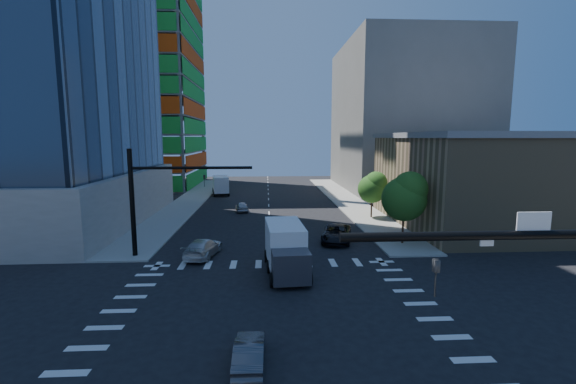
{
  "coord_description": "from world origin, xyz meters",
  "views": [
    {
      "loc": [
        -0.32,
        -20.75,
        10.02
      ],
      "look_at": [
        1.31,
        8.0,
        5.96
      ],
      "focal_mm": 24.0,
      "sensor_mm": 36.0,
      "label": 1
    }
  ],
  "objects": [
    {
      "name": "tree_south",
      "position": [
        12.63,
        13.9,
        4.69
      ],
      "size": [
        4.16,
        4.16,
        6.82
      ],
      "color": "#382316",
      "rests_on": "sidewalk_ne"
    },
    {
      "name": "road_markings",
      "position": [
        0.0,
        0.0,
        0.01
      ],
      "size": [
        20.0,
        20.0,
        0.01
      ],
      "primitive_type": "cube",
      "color": "silver",
      "rests_on": "ground"
    },
    {
      "name": "car_nb_far",
      "position": [
        6.45,
        15.38,
        0.79
      ],
      "size": [
        3.94,
        6.18,
        1.59
      ],
      "primitive_type": "imported",
      "rotation": [
        0.0,
        0.0,
        -0.24
      ],
      "color": "black",
      "rests_on": "ground"
    },
    {
      "name": "box_truck_far",
      "position": [
        -8.5,
        47.76,
        1.47
      ],
      "size": [
        3.74,
        6.7,
        3.32
      ],
      "rotation": [
        0.0,
        0.0,
        3.31
      ],
      "color": "black",
      "rests_on": "ground"
    },
    {
      "name": "construction_building",
      "position": [
        -27.41,
        61.93,
        24.61
      ],
      "size": [
        25.16,
        34.5,
        70.6
      ],
      "color": "slate",
      "rests_on": "ground"
    },
    {
      "name": "car_sb_near",
      "position": [
        -5.76,
        11.31,
        0.76
      ],
      "size": [
        3.1,
        5.55,
        1.52
      ],
      "primitive_type": "imported",
      "rotation": [
        0.0,
        0.0,
        2.95
      ],
      "color": "silver",
      "rests_on": "ground"
    },
    {
      "name": "car_sb_mid",
      "position": [
        -3.73,
        31.43,
        0.65
      ],
      "size": [
        2.07,
        4.01,
        1.3
      ],
      "primitive_type": "imported",
      "rotation": [
        0.0,
        0.0,
        3.29
      ],
      "color": "#A4A5AC",
      "rests_on": "ground"
    },
    {
      "name": "sidewalk_ne",
      "position": [
        12.5,
        40.0,
        0.07
      ],
      "size": [
        5.0,
        60.0,
        0.15
      ],
      "primitive_type": "cube",
      "color": "gray",
      "rests_on": "ground"
    },
    {
      "name": "bg_building_ne",
      "position": [
        27.0,
        55.0,
        14.0
      ],
      "size": [
        24.0,
        30.0,
        28.0
      ],
      "primitive_type": "cube",
      "color": "slate",
      "rests_on": "ground"
    },
    {
      "name": "box_truck_near",
      "position": [
        1.12,
        6.79,
        1.57
      ],
      "size": [
        3.32,
        6.93,
        3.54
      ],
      "rotation": [
        0.0,
        0.0,
        0.07
      ],
      "color": "black",
      "rests_on": "ground"
    },
    {
      "name": "car_sb_cross",
      "position": [
        -1.13,
        -4.86,
        0.62
      ],
      "size": [
        1.37,
        3.78,
        1.24
      ],
      "primitive_type": "imported",
      "rotation": [
        0.0,
        0.0,
        3.13
      ],
      "color": "#48484D",
      "rests_on": "ground"
    },
    {
      "name": "signal_mast_nw",
      "position": [
        -10.0,
        11.5,
        5.49
      ],
      "size": [
        10.2,
        0.4,
        9.0
      ],
      "color": "black",
      "rests_on": "sidewalk_nw"
    },
    {
      "name": "sidewalk_nw",
      "position": [
        -12.5,
        40.0,
        0.07
      ],
      "size": [
        5.0,
        60.0,
        0.15
      ],
      "primitive_type": "cube",
      "color": "gray",
      "rests_on": "ground"
    },
    {
      "name": "tree_north",
      "position": [
        12.93,
        25.9,
        3.99
      ],
      "size": [
        3.54,
        3.52,
        5.78
      ],
      "color": "#382316",
      "rests_on": "sidewalk_ne"
    },
    {
      "name": "ground",
      "position": [
        0.0,
        0.0,
        0.0
      ],
      "size": [
        160.0,
        160.0,
        0.0
      ],
      "primitive_type": "plane",
      "color": "black",
      "rests_on": "ground"
    },
    {
      "name": "commercial_building",
      "position": [
        25.0,
        22.0,
        5.31
      ],
      "size": [
        20.5,
        22.5,
        10.6
      ],
      "color": "#968057",
      "rests_on": "ground"
    }
  ]
}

